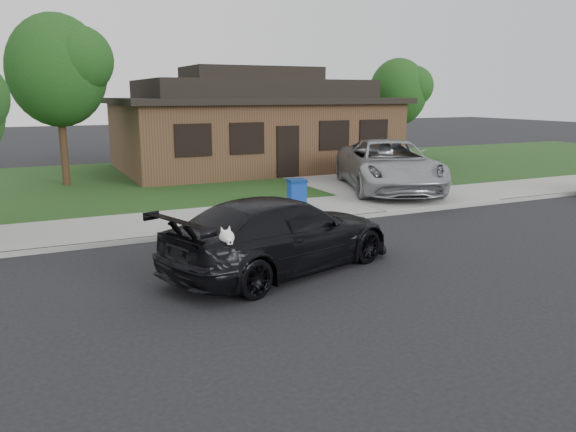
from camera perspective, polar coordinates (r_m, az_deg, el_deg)
name	(u,v)px	position (r m, az deg, el deg)	size (l,w,h in m)	color
ground	(338,262)	(12.18, 5.07, -4.70)	(120.00, 120.00, 0.00)	black
sidewalk	(252,215)	(16.53, -3.69, 0.07)	(60.00, 3.00, 0.12)	gray
curb	(272,226)	(15.18, -1.59, -1.01)	(60.00, 0.12, 0.12)	gray
lawn	(181,179)	(24.04, -10.77, 3.72)	(60.00, 13.00, 0.13)	#193814
driveway	(341,179)	(23.58, 5.42, 3.73)	(4.50, 13.00, 0.14)	gray
sedan	(281,234)	(11.42, -0.71, -1.86)	(5.64, 3.68, 1.52)	black
minivan	(389,165)	(20.70, 10.19, 5.12)	(2.98, 6.46, 1.79)	#A4A7AB
recycling_bin	(297,193)	(17.23, 0.91, 2.32)	(0.61, 0.62, 0.89)	#0D3297
house	(252,125)	(26.97, -3.71, 9.24)	(12.60, 8.60, 4.65)	#422B1C
tree_0	(62,68)	(22.98, -21.96, 13.74)	(3.78, 3.60, 6.34)	#332114
tree_1	(401,91)	(30.39, 11.45, 12.35)	(3.15, 3.00, 5.25)	#332114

